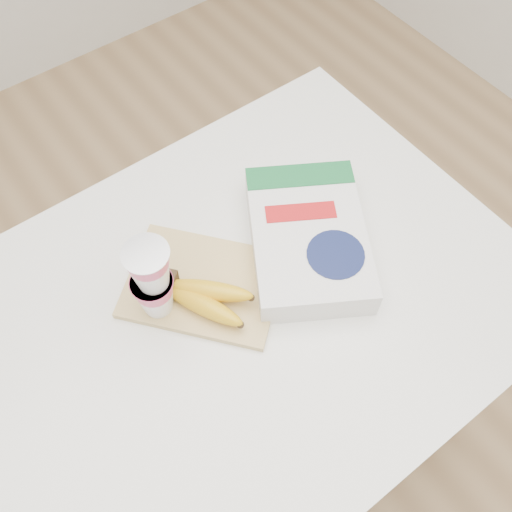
# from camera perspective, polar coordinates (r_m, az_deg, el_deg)

# --- Properties ---
(room) EXTENTS (4.00, 4.00, 4.00)m
(room) POSITION_cam_1_polar(r_m,az_deg,el_deg) (0.71, -7.55, 7.61)
(room) COLOR tan
(room) RESTS_ON ground
(table) EXTENTS (1.25, 0.83, 0.93)m
(table) POSITION_cam_1_polar(r_m,az_deg,el_deg) (1.50, -3.66, -14.32)
(table) COLOR white
(table) RESTS_ON ground
(cutting_board) EXTENTS (0.34, 0.35, 0.01)m
(cutting_board) POSITION_cam_1_polar(r_m,az_deg,el_deg) (1.09, -5.31, -2.84)
(cutting_board) COLOR tan
(cutting_board) RESTS_ON table
(bananas) EXTENTS (0.16, 0.20, 0.06)m
(bananas) POSITION_cam_1_polar(r_m,az_deg,el_deg) (1.05, -5.58, -3.99)
(bananas) COLOR #382816
(bananas) RESTS_ON cutting_board
(yogurt_stack) EXTENTS (0.08, 0.08, 0.19)m
(yogurt_stack) POSITION_cam_1_polar(r_m,az_deg,el_deg) (0.99, -10.38, -2.33)
(yogurt_stack) COLOR white
(yogurt_stack) RESTS_ON cutting_board
(cereal_box) EXTENTS (0.35, 0.39, 0.07)m
(cereal_box) POSITION_cam_1_polar(r_m,az_deg,el_deg) (1.12, 5.21, 1.78)
(cereal_box) COLOR white
(cereal_box) RESTS_ON table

